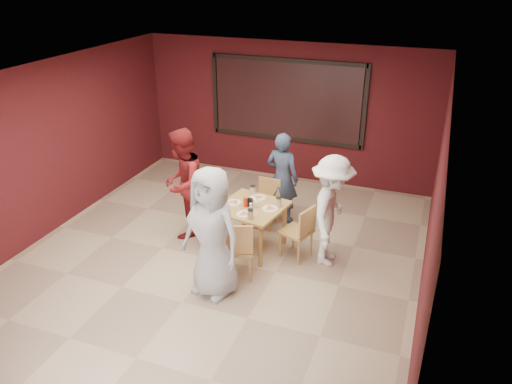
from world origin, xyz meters
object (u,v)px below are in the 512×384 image
at_px(chair_left, 207,216).
at_px(diner_back, 282,178).
at_px(chair_back, 267,200).
at_px(chair_right, 300,230).
at_px(diner_left, 183,183).
at_px(dining_table, 252,211).
at_px(chair_front, 237,247).
at_px(diner_front, 212,233).
at_px(diner_right, 331,211).

xyz_separation_m(chair_left, diner_back, (0.88, 1.19, 0.32)).
bearing_deg(chair_back, chair_right, -45.37).
xyz_separation_m(chair_back, diner_left, (-1.19, -0.77, 0.44)).
bearing_deg(diner_back, dining_table, 90.45).
bearing_deg(chair_left, chair_front, -41.76).
xyz_separation_m(chair_back, diner_front, (-0.04, -2.08, 0.46)).
bearing_deg(chair_front, chair_left, 138.24).
distance_m(chair_back, diner_back, 0.46).
relative_size(chair_right, diner_back, 0.54).
height_order(chair_front, diner_right, diner_right).
bearing_deg(diner_right, chair_front, 127.22).
distance_m(chair_left, diner_front, 1.37).
bearing_deg(diner_right, diner_back, 44.85).
height_order(chair_back, diner_back, diner_back).
distance_m(chair_right, diner_left, 2.07).
relative_size(diner_back, diner_left, 0.89).
relative_size(diner_left, diner_right, 1.06).
height_order(dining_table, diner_front, diner_front).
height_order(chair_left, diner_right, diner_right).
bearing_deg(chair_front, chair_right, 50.88).
height_order(chair_right, diner_left, diner_left).
relative_size(diner_front, diner_right, 1.08).
height_order(chair_back, diner_right, diner_right).
distance_m(chair_right, diner_right, 0.57).
xyz_separation_m(chair_left, diner_front, (0.64, -1.13, 0.44)).
relative_size(chair_front, diner_left, 0.51).
bearing_deg(diner_left, chair_back, 113.35).
bearing_deg(chair_front, diner_front, -116.16).
bearing_deg(chair_back, diner_back, 51.93).
height_order(dining_table, chair_back, dining_table).
bearing_deg(chair_right, chair_front, -129.12).
bearing_deg(chair_left, diner_back, 53.73).
bearing_deg(diner_front, chair_front, 78.69).
distance_m(diner_front, diner_back, 2.34).
relative_size(chair_left, diner_right, 0.51).
bearing_deg(chair_front, chair_back, 94.93).
relative_size(dining_table, chair_left, 1.28).
relative_size(chair_left, diner_left, 0.48).
relative_size(dining_table, diner_front, 0.60).
bearing_deg(diner_left, chair_left, 60.50).
bearing_deg(chair_back, chair_left, -125.80).
xyz_separation_m(chair_back, chair_right, (0.84, -0.85, 0.03)).
distance_m(dining_table, chair_back, 0.86).
height_order(dining_table, chair_right, dining_table).
height_order(chair_front, diner_back, diner_back).
bearing_deg(diner_right, diner_left, 87.87).
height_order(chair_right, diner_front, diner_front).
xyz_separation_m(chair_front, diner_right, (1.13, 0.92, 0.33)).
xyz_separation_m(chair_front, diner_back, (0.04, 1.94, 0.28)).
bearing_deg(diner_front, diner_back, 99.12).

